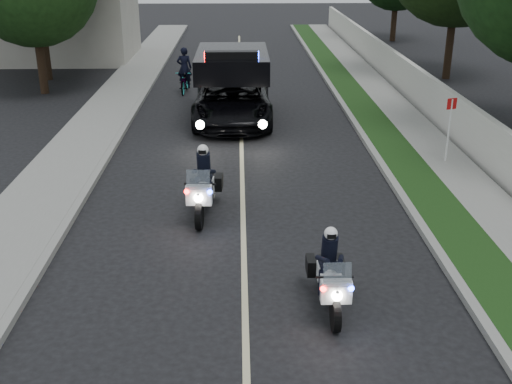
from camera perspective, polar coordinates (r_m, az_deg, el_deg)
ground at (r=11.56m, az=-1.02°, el=-10.29°), size 120.00×120.00×0.00m
curb_right at (r=21.11m, az=9.89°, el=4.84°), size 0.20×60.00×0.15m
grass_verge at (r=21.26m, az=11.75°, el=4.83°), size 1.20×60.00×0.16m
sidewalk_right at (r=21.60m, az=15.12°, el=4.79°), size 1.40×60.00×0.16m
property_wall at (r=21.73m, az=17.84°, el=6.44°), size 0.22×60.00×1.50m
curb_left at (r=21.08m, az=-12.59°, el=4.61°), size 0.20×60.00×0.15m
sidewalk_left at (r=21.32m, az=-15.50°, el=4.53°), size 2.00×60.00×0.16m
lane_marking at (r=20.72m, az=-1.34°, el=4.63°), size 0.12×50.00×0.01m
police_moto_left at (r=15.25m, az=-4.76°, el=-1.99°), size 0.85×2.07×1.72m
police_moto_right at (r=11.62m, az=6.64°, el=-10.28°), size 0.64×1.80×1.52m
police_suv at (r=23.26m, az=-2.12°, el=6.55°), size 2.79×6.01×2.92m
bicycle at (r=27.90m, az=-6.47°, el=9.03°), size 0.75×1.89×0.97m
cyclist at (r=27.90m, az=-6.47°, el=9.03°), size 0.65×0.45×1.77m
sign_post at (r=19.28m, az=16.85°, el=2.32°), size 0.42×0.42×2.10m
tree_right_d at (r=32.03m, az=16.95°, el=9.90°), size 6.84×6.84×11.16m
tree_right_e at (r=43.76m, az=12.35°, el=13.34°), size 6.60×6.60×8.95m
tree_left_near at (r=29.10m, az=-18.72°, el=8.55°), size 6.94×6.94×9.27m
tree_left_far at (r=32.02m, az=-18.40°, el=9.73°), size 8.39×8.39×10.89m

